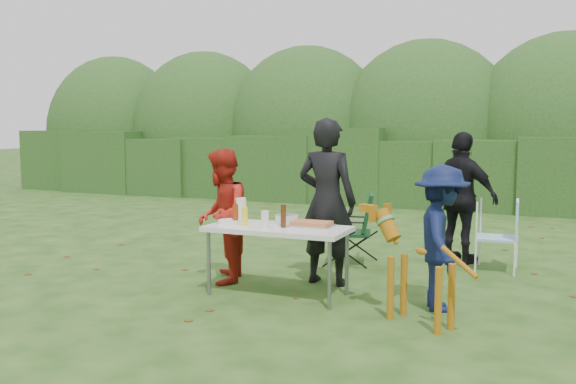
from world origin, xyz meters
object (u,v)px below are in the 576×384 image
at_px(person_red_jacket, 222,216).
at_px(person_black_puffy, 462,198).
at_px(folding_table, 278,232).
at_px(paper_towel_roll, 241,209).
at_px(camping_chair, 351,229).
at_px(mustard_bottle, 245,217).
at_px(lawn_chair, 497,235).
at_px(dog, 421,269).
at_px(beer_bottle, 283,216).
at_px(ketchup_bottle, 235,215).
at_px(child, 441,238).
at_px(person_cook, 327,202).

relative_size(person_red_jacket, person_black_puffy, 0.89).
distance_m(folding_table, paper_towel_roll, 0.60).
distance_m(camping_chair, mustard_bottle, 1.96).
bearing_deg(lawn_chair, camping_chair, 9.28).
xyz_separation_m(folding_table, camping_chair, (0.27, 1.73, -0.21)).
bearing_deg(paper_towel_roll, mustard_bottle, -55.77).
relative_size(person_black_puffy, dog, 1.61).
bearing_deg(camping_chair, mustard_bottle, 56.55).
bearing_deg(beer_bottle, lawn_chair, 47.11).
relative_size(ketchup_bottle, beer_bottle, 0.92).
distance_m(person_red_jacket, child, 2.49).
distance_m(ketchup_bottle, beer_bottle, 0.54).
height_order(person_cook, camping_chair, person_cook).
distance_m(person_black_puffy, camping_chair, 1.52).
bearing_deg(child, person_red_jacket, 71.27).
bearing_deg(dog, ketchup_bottle, 18.97).
xyz_separation_m(dog, ketchup_bottle, (-2.05, 0.31, 0.34)).
distance_m(camping_chair, paper_towel_roll, 1.78).
xyz_separation_m(person_red_jacket, mustard_bottle, (0.47, -0.35, 0.07)).
xyz_separation_m(person_cook, child, (1.36, -0.51, -0.23)).
xyz_separation_m(lawn_chair, mustard_bottle, (-2.40, -2.19, 0.39)).
relative_size(camping_chair, ketchup_bottle, 4.29).
relative_size(dog, beer_bottle, 4.49).
xyz_separation_m(dog, beer_bottle, (-1.51, 0.36, 0.35)).
xyz_separation_m(ketchup_bottle, paper_towel_roll, (-0.08, 0.27, 0.02)).
bearing_deg(person_red_jacket, lawn_chair, 100.96).
bearing_deg(paper_towel_roll, camping_chair, 62.05).
bearing_deg(dog, folding_table, 13.87).
bearing_deg(person_black_puffy, folding_table, 80.54).
height_order(person_black_puffy, ketchup_bottle, person_black_puffy).
bearing_deg(beer_bottle, camping_chair, 83.68).
relative_size(person_red_jacket, lawn_chair, 1.71).
height_order(child, lawn_chair, child).
xyz_separation_m(dog, mustard_bottle, (-1.93, 0.29, 0.33)).
bearing_deg(dog, person_cook, -12.07).
height_order(person_cook, person_black_puffy, person_cook).
relative_size(dog, lawn_chair, 1.19).
distance_m(folding_table, person_cook, 0.78).
distance_m(person_black_puffy, mustard_bottle, 3.14).
bearing_deg(lawn_chair, beer_bottle, 44.67).
xyz_separation_m(child, mustard_bottle, (-2.02, -0.25, 0.13)).
bearing_deg(person_cook, camping_chair, -83.87).
xyz_separation_m(child, camping_chair, (-1.40, 1.57, -0.24)).
bearing_deg(mustard_bottle, beer_bottle, 8.30).
distance_m(mustard_bottle, paper_towel_roll, 0.35).
relative_size(folding_table, paper_towel_roll, 5.77).
height_order(person_red_jacket, ketchup_bottle, person_red_jacket).
bearing_deg(camping_chair, folding_table, 66.13).
bearing_deg(person_red_jacket, person_black_puffy, 109.81).
bearing_deg(folding_table, lawn_chair, 45.54).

